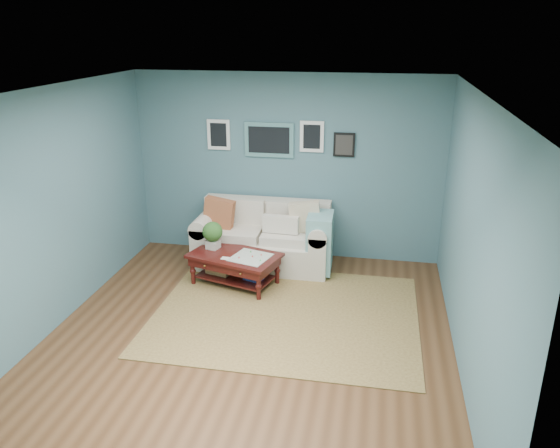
# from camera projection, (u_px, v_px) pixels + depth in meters

# --- Properties ---
(room_shell) EXTENTS (5.00, 5.02, 2.70)m
(room_shell) POSITION_uv_depth(u_px,v_px,m) (247.00, 223.00, 5.70)
(room_shell) COLOR brown
(room_shell) RESTS_ON ground
(area_rug) EXTENTS (3.15, 2.52, 0.01)m
(area_rug) POSITION_uv_depth(u_px,v_px,m) (286.00, 314.00, 6.62)
(area_rug) COLOR brown
(area_rug) RESTS_ON ground
(loveseat) EXTENTS (1.98, 0.90, 1.02)m
(loveseat) POSITION_uv_depth(u_px,v_px,m) (269.00, 238.00, 7.88)
(loveseat) COLOR silver
(loveseat) RESTS_ON ground
(coffee_table) EXTENTS (1.31, 0.98, 0.82)m
(coffee_table) POSITION_uv_depth(u_px,v_px,m) (231.00, 258.00, 7.31)
(coffee_table) COLOR black
(coffee_table) RESTS_ON ground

